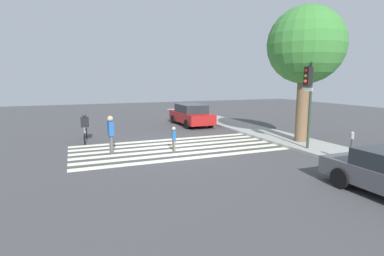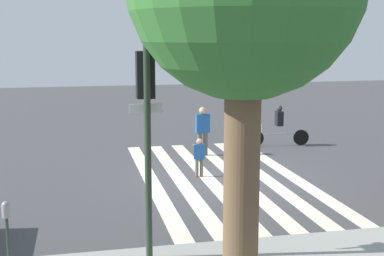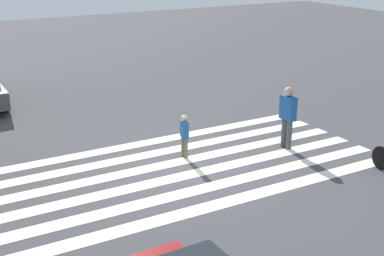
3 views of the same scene
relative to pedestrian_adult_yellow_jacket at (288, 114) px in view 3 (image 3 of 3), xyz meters
name	(u,v)px [view 3 (image 3 of 3)]	position (x,y,z in m)	size (l,w,h in m)	color
ground_plane	(185,168)	(0.14, 3.11, -0.97)	(60.00, 60.00, 0.00)	#444447
crosswalk_stripes	(185,168)	(0.14, 3.11, -0.97)	(4.63, 10.00, 0.01)	#F2EDCC
pedestrian_adult_yellow_jacket	(288,114)	(0.00, 0.00, 0.00)	(0.49, 0.26, 1.73)	#4C4C51
pedestrian_adult_tall_backpack	(184,134)	(0.77, 2.77, -0.32)	(0.35, 0.21, 1.17)	#6B6051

